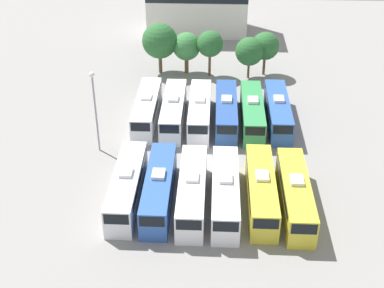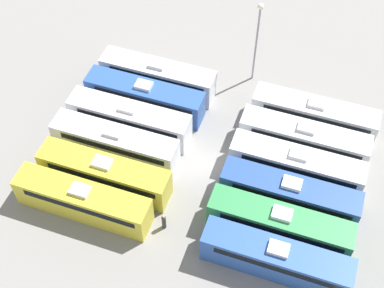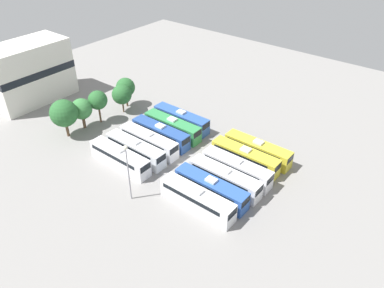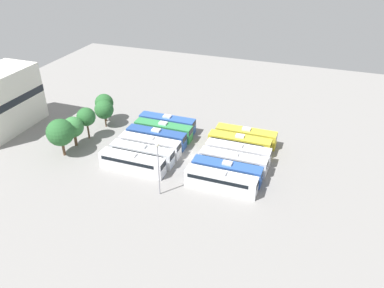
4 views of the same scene
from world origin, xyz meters
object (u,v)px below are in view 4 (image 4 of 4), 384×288
bus_4 (239,143)px  bus_10 (163,130)px  bus_1 (227,171)px  bus_6 (132,162)px  bus_11 (167,123)px  tree_2 (86,117)px  bus_8 (150,145)px  worker_person (211,135)px  tree_3 (104,110)px  bus_9 (156,137)px  bus_0 (221,181)px  tree_0 (60,133)px  bus_3 (238,152)px  bus_5 (246,136)px  tree_4 (104,103)px  bus_2 (233,161)px  bus_7 (142,153)px  light_pole (158,161)px  tree_1 (73,127)px

bus_4 → bus_10: (-0.09, 15.61, 0.00)m
bus_1 → bus_6: 16.42m
bus_11 → tree_2: size_ratio=1.79×
bus_10 → bus_8: bearing=179.9°
bus_8 → tree_2: bearing=86.3°
worker_person → tree_3: (-2.38, 22.58, 3.12)m
bus_6 → bus_9: same height
bus_0 → tree_2: 30.63m
tree_0 → bus_4: bearing=-67.5°
bus_3 → tree_0: tree_0 is taller
bus_10 → bus_11: 3.12m
bus_5 → worker_person: 7.03m
tree_3 → tree_4: (2.27, 1.29, 0.33)m
worker_person → tree_4: tree_4 is taller
worker_person → bus_9: bearing=121.1°
bus_3 → tree_0: (-9.17, 30.83, 3.13)m
tree_0 → bus_2: bearing=-78.9°
bus_7 → light_pole: light_pole is taller
tree_0 → bus_0: bearing=-90.4°
bus_3 → tree_2: tree_2 is taller
bus_8 → worker_person: size_ratio=6.50×
worker_person → tree_1: bearing=115.1°
bus_6 → bus_10: bearing=-1.6°
bus_7 → bus_4: bearing=-58.6°
bus_4 → bus_6: same height
bus_9 → tree_4: size_ratio=1.88×
bus_3 → bus_7: 17.29m
bus_6 → worker_person: 17.96m
bus_10 → bus_11: same height
light_pole → tree_1: (8.48, 21.60, -2.24)m
tree_0 → tree_3: size_ratio=1.23×
bus_0 → bus_1: bearing=-2.9°
bus_11 → bus_9: bearing=-176.9°
bus_9 → bus_1: bearing=-112.2°
worker_person → tree_1: size_ratio=0.30×
bus_7 → worker_person: size_ratio=6.50×
bus_4 → worker_person: 6.90m
bus_6 → light_pole: (-4.49, -7.21, 4.58)m
bus_0 → bus_5: size_ratio=1.00×
bus_4 → bus_9: size_ratio=1.00×
bus_8 → bus_1: bearing=-101.8°
worker_person → light_pole: bearing=173.3°
worker_person → light_pole: light_pole is taller
bus_5 → bus_6: 22.92m
tree_3 → tree_1: bearing=171.3°
bus_4 → worker_person: bearing=69.3°
bus_5 → tree_1: 33.18m
bus_2 → bus_7: bearing=100.6°
bus_4 → tree_0: (-12.57, 30.30, 3.13)m
bus_5 → tree_4: (-0.83, 30.81, 2.64)m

